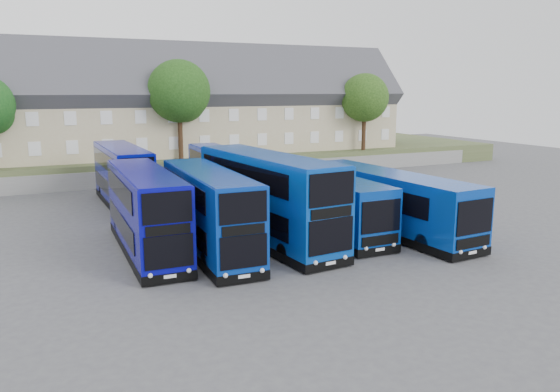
{
  "coord_description": "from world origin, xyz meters",
  "views": [
    {
      "loc": [
        -11.12,
        -24.65,
        8.43
      ],
      "look_at": [
        2.35,
        4.24,
        2.2
      ],
      "focal_mm": 35.0,
      "sensor_mm": 36.0,
      "label": 1
    }
  ],
  "objects_px": {
    "dd_front_left": "(146,213)",
    "dd_front_mid": "(209,213)",
    "tree_far": "(374,95)",
    "tree_east": "(365,100)",
    "coach_east_a": "(321,202)",
    "tree_mid": "(180,94)"
  },
  "relations": [
    {
      "from": "tree_mid",
      "to": "tree_east",
      "type": "height_order",
      "value": "tree_mid"
    },
    {
      "from": "tree_east",
      "to": "tree_far",
      "type": "xyz_separation_m",
      "value": [
        6.0,
        7.0,
        0.34
      ]
    },
    {
      "from": "tree_mid",
      "to": "tree_far",
      "type": "distance_m",
      "value": 26.8
    },
    {
      "from": "coach_east_a",
      "to": "tree_east",
      "type": "height_order",
      "value": "tree_east"
    },
    {
      "from": "dd_front_mid",
      "to": "tree_mid",
      "type": "distance_m",
      "value": 24.82
    },
    {
      "from": "tree_east",
      "to": "dd_front_mid",
      "type": "bearing_deg",
      "value": -137.16
    },
    {
      "from": "tree_mid",
      "to": "tree_east",
      "type": "distance_m",
      "value": 20.02
    },
    {
      "from": "coach_east_a",
      "to": "tree_far",
      "type": "height_order",
      "value": "tree_far"
    },
    {
      "from": "dd_front_left",
      "to": "tree_east",
      "type": "distance_m",
      "value": 35.76
    },
    {
      "from": "coach_east_a",
      "to": "tree_east",
      "type": "distance_m",
      "value": 28.02
    },
    {
      "from": "dd_front_left",
      "to": "dd_front_mid",
      "type": "distance_m",
      "value": 3.3
    },
    {
      "from": "dd_front_left",
      "to": "tree_mid",
      "type": "bearing_deg",
      "value": 71.75
    },
    {
      "from": "tree_mid",
      "to": "coach_east_a",
      "type": "bearing_deg",
      "value": -82.84
    },
    {
      "from": "dd_front_mid",
      "to": "coach_east_a",
      "type": "distance_m",
      "value": 7.86
    },
    {
      "from": "tree_far",
      "to": "tree_east",
      "type": "bearing_deg",
      "value": -130.6
    },
    {
      "from": "dd_front_left",
      "to": "tree_east",
      "type": "xyz_separation_m",
      "value": [
        27.9,
        21.73,
        5.27
      ]
    },
    {
      "from": "tree_east",
      "to": "tree_far",
      "type": "height_order",
      "value": "tree_far"
    },
    {
      "from": "dd_front_mid",
      "to": "tree_far",
      "type": "bearing_deg",
      "value": 46.13
    },
    {
      "from": "dd_front_mid",
      "to": "tree_mid",
      "type": "xyz_separation_m",
      "value": [
        4.9,
        23.59,
        5.95
      ]
    },
    {
      "from": "dd_front_mid",
      "to": "tree_far",
      "type": "height_order",
      "value": "tree_far"
    },
    {
      "from": "tree_far",
      "to": "coach_east_a",
      "type": "bearing_deg",
      "value": -129.39
    },
    {
      "from": "coach_east_a",
      "to": "tree_mid",
      "type": "relative_size",
      "value": 1.37
    }
  ]
}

